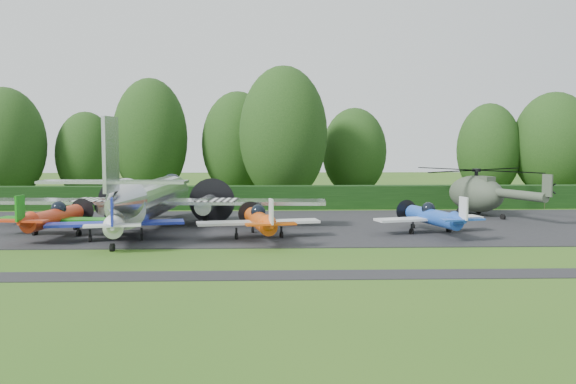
{
  "coord_description": "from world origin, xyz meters",
  "views": [
    {
      "loc": [
        0.49,
        -34.08,
        6.11
      ],
      "look_at": [
        1.94,
        8.69,
        2.5
      ],
      "focal_mm": 40.0,
      "sensor_mm": 36.0,
      "label": 1
    }
  ],
  "objects_px": {
    "sign_board": "(560,194)",
    "light_plane_red": "(54,217)",
    "light_plane_orange": "(260,220)",
    "helicopter": "(476,191)",
    "light_plane_blue": "(433,217)",
    "transport_plane": "(151,198)",
    "light_plane_white": "(116,221)"
  },
  "relations": [
    {
      "from": "sign_board",
      "to": "light_plane_red",
      "type": "bearing_deg",
      "value": -149.59
    },
    {
      "from": "light_plane_orange",
      "to": "helicopter",
      "type": "distance_m",
      "value": 20.45
    },
    {
      "from": "light_plane_red",
      "to": "light_plane_orange",
      "type": "height_order",
      "value": "light_plane_red"
    },
    {
      "from": "helicopter",
      "to": "light_plane_blue",
      "type": "bearing_deg",
      "value": -99.99
    },
    {
      "from": "light_plane_red",
      "to": "light_plane_orange",
      "type": "xyz_separation_m",
      "value": [
        12.71,
        -1.49,
        -0.05
      ]
    },
    {
      "from": "light_plane_blue",
      "to": "helicopter",
      "type": "xyz_separation_m",
      "value": [
        5.97,
        9.74,
        0.85
      ]
    },
    {
      "from": "light_plane_orange",
      "to": "helicopter",
      "type": "relative_size",
      "value": 0.58
    },
    {
      "from": "light_plane_red",
      "to": "sign_board",
      "type": "distance_m",
      "value": 41.42
    },
    {
      "from": "transport_plane",
      "to": "light_plane_red",
      "type": "distance_m",
      "value": 6.46
    },
    {
      "from": "transport_plane",
      "to": "sign_board",
      "type": "bearing_deg",
      "value": 15.04
    },
    {
      "from": "light_plane_white",
      "to": "helicopter",
      "type": "bearing_deg",
      "value": 36.52
    },
    {
      "from": "light_plane_white",
      "to": "sign_board",
      "type": "bearing_deg",
      "value": 37.26
    },
    {
      "from": "light_plane_orange",
      "to": "light_plane_blue",
      "type": "distance_m",
      "value": 11.06
    },
    {
      "from": "sign_board",
      "to": "light_plane_blue",
      "type": "bearing_deg",
      "value": -126.37
    },
    {
      "from": "light_plane_white",
      "to": "transport_plane",
      "type": "bearing_deg",
      "value": 90.11
    },
    {
      "from": "transport_plane",
      "to": "light_plane_white",
      "type": "distance_m",
      "value": 5.89
    },
    {
      "from": "light_plane_red",
      "to": "light_plane_blue",
      "type": "xyz_separation_m",
      "value": [
        23.63,
        0.26,
        -0.1
      ]
    },
    {
      "from": "transport_plane",
      "to": "light_plane_red",
      "type": "xyz_separation_m",
      "value": [
        -5.37,
        -3.49,
        -0.86
      ]
    },
    {
      "from": "light_plane_blue",
      "to": "light_plane_red",
      "type": "bearing_deg",
      "value": -164.67
    },
    {
      "from": "light_plane_orange",
      "to": "light_plane_blue",
      "type": "xyz_separation_m",
      "value": [
        10.93,
        1.75,
        -0.04
      ]
    },
    {
      "from": "transport_plane",
      "to": "light_plane_blue",
      "type": "distance_m",
      "value": 18.56
    },
    {
      "from": "light_plane_orange",
      "to": "sign_board",
      "type": "relative_size",
      "value": 2.43
    },
    {
      "from": "light_plane_white",
      "to": "sign_board",
      "type": "distance_m",
      "value": 38.39
    },
    {
      "from": "light_plane_white",
      "to": "sign_board",
      "type": "xyz_separation_m",
      "value": [
        34.33,
        17.17,
        -0.04
      ]
    },
    {
      "from": "transport_plane",
      "to": "light_plane_blue",
      "type": "xyz_separation_m",
      "value": [
        18.26,
        -3.23,
        -0.95
      ]
    },
    {
      "from": "transport_plane",
      "to": "light_plane_orange",
      "type": "xyz_separation_m",
      "value": [
        7.33,
        -4.98,
        -0.91
      ]
    },
    {
      "from": "light_plane_orange",
      "to": "helicopter",
      "type": "xyz_separation_m",
      "value": [
        16.9,
        11.49,
        0.8
      ]
    },
    {
      "from": "light_plane_red",
      "to": "light_plane_white",
      "type": "xyz_separation_m",
      "value": [
        4.3,
        -2.25,
        0.03
      ]
    },
    {
      "from": "light_plane_white",
      "to": "helicopter",
      "type": "xyz_separation_m",
      "value": [
        25.3,
        12.25,
        0.72
      ]
    },
    {
      "from": "light_plane_white",
      "to": "sign_board",
      "type": "height_order",
      "value": "light_plane_white"
    },
    {
      "from": "helicopter",
      "to": "sign_board",
      "type": "xyz_separation_m",
      "value": [
        9.03,
        4.92,
        -0.77
      ]
    },
    {
      "from": "helicopter",
      "to": "transport_plane",
      "type": "bearing_deg",
      "value": -143.44
    }
  ]
}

